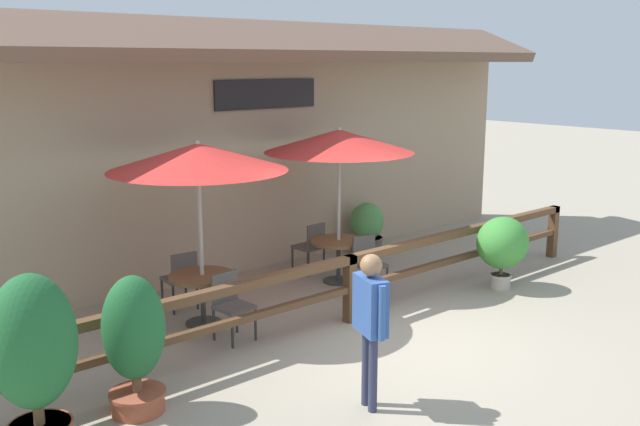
# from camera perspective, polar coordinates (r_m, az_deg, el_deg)

# --- Properties ---
(ground_plane) EXTENTS (60.00, 60.00, 0.00)m
(ground_plane) POSITION_cam_1_polar(r_m,az_deg,el_deg) (9.33, 6.88, -10.35)
(ground_plane) COLOR #9E937F
(building_facade) EXTENTS (14.28, 1.49, 4.23)m
(building_facade) POSITION_cam_1_polar(r_m,az_deg,el_deg) (11.85, -7.76, 5.28)
(building_facade) COLOR tan
(building_facade) RESTS_ON ground
(patio_railing) EXTENTS (10.40, 0.14, 0.95)m
(patio_railing) POSITION_cam_1_polar(r_m,az_deg,el_deg) (9.78, 2.41, -4.87)
(patio_railing) COLOR brown
(patio_railing) RESTS_ON ground
(patio_umbrella_near) EXTENTS (2.38, 2.38, 2.53)m
(patio_umbrella_near) POSITION_cam_1_polar(r_m,az_deg,el_deg) (9.49, -9.75, 4.43)
(patio_umbrella_near) COLOR #B7B2A8
(patio_umbrella_near) RESTS_ON ground
(dining_table_near) EXTENTS (0.90, 0.90, 0.71)m
(dining_table_near) POSITION_cam_1_polar(r_m,az_deg,el_deg) (9.87, -9.39, -5.68)
(dining_table_near) COLOR brown
(dining_table_near) RESTS_ON ground
(chair_near_streetside) EXTENTS (0.45, 0.45, 0.87)m
(chair_near_streetside) POSITION_cam_1_polar(r_m,az_deg,el_deg) (9.32, -7.14, -7.13)
(chair_near_streetside) COLOR #514C47
(chair_near_streetside) RESTS_ON ground
(chair_near_wallside) EXTENTS (0.45, 0.45, 0.87)m
(chair_near_wallside) POSITION_cam_1_polar(r_m,az_deg,el_deg) (10.51, -11.06, -5.04)
(chair_near_wallside) COLOR #514C47
(chair_near_wallside) RESTS_ON ground
(patio_umbrella_middle) EXTENTS (2.38, 2.38, 2.53)m
(patio_umbrella_middle) POSITION_cam_1_polar(r_m,az_deg,el_deg) (11.26, 1.54, 5.78)
(patio_umbrella_middle) COLOR #B7B2A8
(patio_umbrella_middle) RESTS_ON ground
(dining_table_middle) EXTENTS (0.90, 0.90, 0.71)m
(dining_table_middle) POSITION_cam_1_polar(r_m,az_deg,el_deg) (11.58, 1.49, -2.85)
(dining_table_middle) COLOR brown
(dining_table_middle) RESTS_ON ground
(chair_middle_streetside) EXTENTS (0.50, 0.50, 0.87)m
(chair_middle_streetside) POSITION_cam_1_polar(r_m,az_deg,el_deg) (11.14, 3.86, -3.85)
(chair_middle_streetside) COLOR #514C47
(chair_middle_streetside) RESTS_ON ground
(chair_middle_wallside) EXTENTS (0.45, 0.45, 0.87)m
(chair_middle_wallside) POSITION_cam_1_polar(r_m,az_deg,el_deg) (12.07, -0.74, -2.57)
(chair_middle_wallside) COLOR #514C47
(chair_middle_wallside) RESTS_ON ground
(potted_plant_tall_tropical) EXTENTS (0.79, 0.71, 1.72)m
(potted_plant_tall_tropical) POSITION_cam_1_polar(r_m,az_deg,el_deg) (6.99, -21.95, -10.43)
(potted_plant_tall_tropical) COLOR #9E4C33
(potted_plant_tall_tropical) RESTS_ON ground
(potted_plant_corner_fern) EXTENTS (0.87, 0.78, 1.16)m
(potted_plant_corner_fern) POSITION_cam_1_polar(r_m,az_deg,el_deg) (11.55, 14.39, -2.45)
(potted_plant_corner_fern) COLOR #B7AD99
(potted_plant_corner_fern) RESTS_ON ground
(potted_plant_small_flowering) EXTENTS (0.64, 0.58, 1.46)m
(potted_plant_small_flowering) POSITION_cam_1_polar(r_m,az_deg,el_deg) (7.54, -14.63, -9.81)
(potted_plant_small_flowering) COLOR #9E4C33
(potted_plant_small_flowering) RESTS_ON ground
(potted_plant_entrance_palm) EXTENTS (0.67, 0.61, 0.94)m
(potted_plant_entrance_palm) POSITION_cam_1_polar(r_m,az_deg,el_deg) (13.46, 3.78, -1.16)
(potted_plant_entrance_palm) COLOR #564C47
(potted_plant_entrance_palm) RESTS_ON ground
(pedestrian) EXTENTS (0.34, 0.55, 1.66)m
(pedestrian) POSITION_cam_1_polar(r_m,az_deg,el_deg) (7.30, 4.05, -7.81)
(pedestrian) COLOR #2D334C
(pedestrian) RESTS_ON ground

